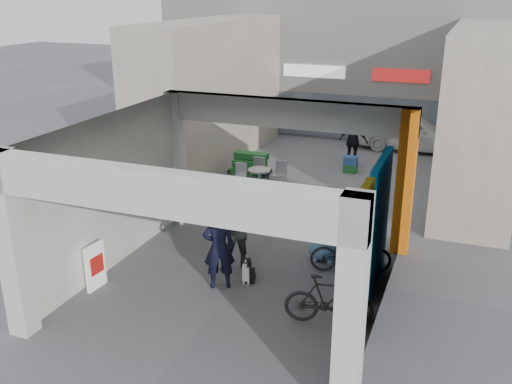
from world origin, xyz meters
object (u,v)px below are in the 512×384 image
at_px(man_back_turned, 239,233).
at_px(white_van, 411,132).
at_px(man_elderly, 324,224).
at_px(man_crates, 354,141).
at_px(border_collie, 248,272).
at_px(bicycle_rear, 329,300).
at_px(man_with_dog, 219,248).
at_px(produce_stand, 250,169).
at_px(cafe_set, 259,179).
at_px(bicycle_front, 351,253).

height_order(man_back_turned, white_van, man_back_turned).
distance_m(man_elderly, man_crates, 7.77).
bearing_deg(border_collie, man_crates, 69.28).
bearing_deg(bicycle_rear, man_with_dog, 66.00).
relative_size(produce_stand, man_crates, 0.75).
bearing_deg(man_crates, produce_stand, 54.32).
height_order(produce_stand, white_van, white_van).
height_order(man_with_dog, man_back_turned, man_back_turned).
xyz_separation_m(produce_stand, man_back_turned, (2.18, -6.13, 0.58)).
height_order(man_with_dog, man_elderly, man_elderly).
height_order(border_collie, white_van, white_van).
distance_m(produce_stand, man_crates, 4.04).
distance_m(cafe_set, white_van, 7.57).
relative_size(man_with_dog, man_back_turned, 0.98).
relative_size(produce_stand, white_van, 0.32).
height_order(cafe_set, bicycle_rear, bicycle_rear).
bearing_deg(bicycle_front, white_van, -17.36).
relative_size(border_collie, man_with_dog, 0.35).
relative_size(border_collie, man_crates, 0.35).
height_order(cafe_set, man_back_turned, man_back_turned).
height_order(man_back_turned, man_elderly, man_back_turned).
distance_m(cafe_set, bicycle_rear, 7.85).
xyz_separation_m(border_collie, man_back_turned, (-0.38, 0.43, 0.68)).
height_order(bicycle_front, bicycle_rear, bicycle_rear).
relative_size(man_crates, bicycle_front, 1.00).
distance_m(bicycle_rear, white_van, 13.24).
bearing_deg(white_van, man_with_dog, 169.74).
bearing_deg(man_crates, bicycle_rear, 109.30).
bearing_deg(border_collie, man_back_turned, 112.38).
bearing_deg(cafe_set, border_collie, -71.48).
bearing_deg(cafe_set, man_with_dog, -76.81).
bearing_deg(man_back_turned, cafe_set, 84.41).
distance_m(cafe_set, bicycle_front, 5.99).
bearing_deg(cafe_set, man_elderly, -52.59).
bearing_deg(cafe_set, white_van, 58.69).
bearing_deg(cafe_set, man_back_turned, -73.75).
distance_m(border_collie, man_back_turned, 0.89).
bearing_deg(man_crates, cafe_set, 67.55).
height_order(cafe_set, man_with_dog, man_with_dog).
bearing_deg(bicycle_rear, bicycle_front, -9.88).
xyz_separation_m(man_crates, bicycle_rear, (1.72, -10.32, -0.39)).
distance_m(cafe_set, man_back_turned, 5.64).
distance_m(man_with_dog, man_crates, 9.79).
xyz_separation_m(cafe_set, man_crates, (2.24, 3.55, 0.58)).
xyz_separation_m(produce_stand, bicycle_front, (4.52, -5.29, 0.12)).
bearing_deg(man_crates, man_elderly, 106.78).
xyz_separation_m(man_with_dog, bicycle_rear, (2.51, -0.56, -0.40)).
bearing_deg(man_back_turned, border_collie, -70.55).
xyz_separation_m(man_with_dog, white_van, (2.47, 12.67, -0.19)).
xyz_separation_m(man_back_turned, bicycle_front, (2.34, 0.84, -0.46)).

